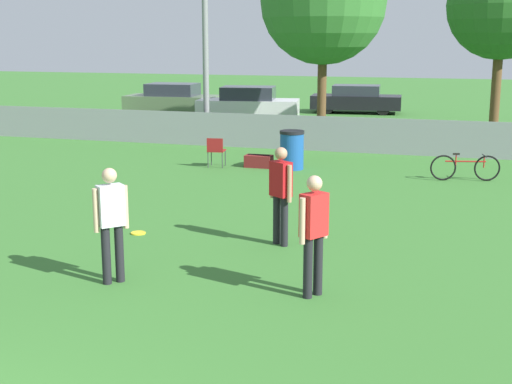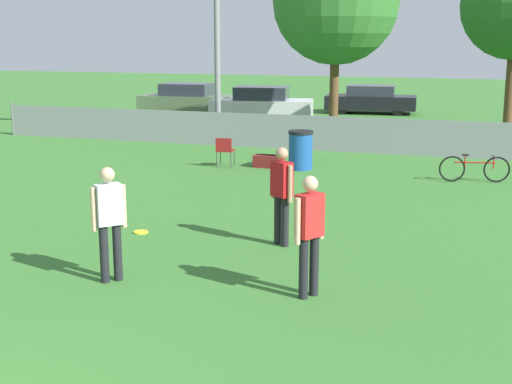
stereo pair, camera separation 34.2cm
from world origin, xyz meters
name	(u,v)px [view 1 (the left image)]	position (x,y,z in m)	size (l,w,h in m)	color
fence_backline	(323,134)	(0.00, 18.00, 0.55)	(23.95, 0.07, 1.21)	gray
tree_near_pole	(324,1)	(-0.72, 21.22, 4.72)	(4.38, 4.38, 6.92)	brown
tree_far_right	(502,6)	(5.17, 21.90, 4.53)	(3.60, 3.60, 6.35)	brown
player_defender_red	(281,189)	(1.42, 7.65, 0.98)	(0.45, 0.39, 1.71)	black
player_receiver_white	(111,218)	(-0.41, 5.06, 0.98)	(0.41, 0.42, 1.71)	black
player_thrower_red	(314,228)	(2.50, 5.37, 0.98)	(0.38, 0.46, 1.71)	black
frisbee_disc	(138,233)	(-1.25, 7.57, 0.01)	(0.27, 0.27, 0.03)	yellow
folding_chair_sideline	(216,149)	(-2.22, 14.37, 0.50)	(0.50, 0.50, 0.82)	#333338
bicycle_sideline	(465,167)	(4.38, 14.42, 0.34)	(1.69, 0.54, 0.69)	black
trash_bin	(292,150)	(-0.16, 14.71, 0.53)	(0.67, 0.67, 1.05)	#194C99
gear_bag_sideline	(259,161)	(-1.10, 14.72, 0.17)	(0.74, 0.41, 0.36)	maroon
parked_car_olive	(173,100)	(-8.56, 26.01, 0.71)	(4.33, 2.11, 1.46)	black
parked_car_white	(248,105)	(-4.68, 25.06, 0.70)	(4.47, 2.46, 1.46)	black
parked_car_dark	(356,99)	(-0.82, 29.67, 0.64)	(4.29, 2.06, 1.30)	black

